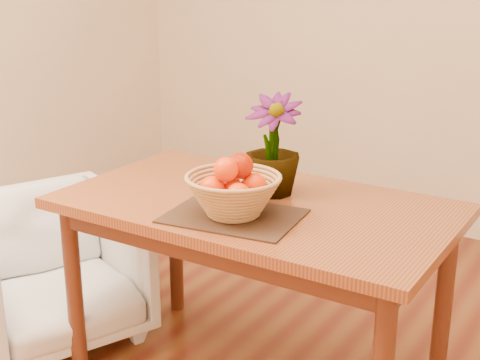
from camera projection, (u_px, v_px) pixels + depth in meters
The scene contains 7 objects.
wall_back at pixel (432, 6), 3.80m from camera, with size 4.00×0.02×2.70m, color #FCE5C0.
table at pixel (255, 224), 2.43m from camera, with size 1.40×0.80×0.75m.
placemat at pixel (233, 216), 2.25m from camera, with size 0.44×0.33×0.01m, color #361E13.
wicker_basket at pixel (233, 197), 2.22m from camera, with size 0.32×0.32×0.13m.
orange_pile at pixel (235, 179), 2.21m from camera, with size 0.19×0.19×0.16m.
potted_plant at pixel (273, 145), 2.43m from camera, with size 0.21×0.21×0.37m, color #133F12.
armchair at pixel (52, 262), 2.85m from camera, with size 0.68×0.64×0.70m, color #836A5A.
Camera 1 is at (1.16, -1.65, 1.54)m, focal length 50.00 mm.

